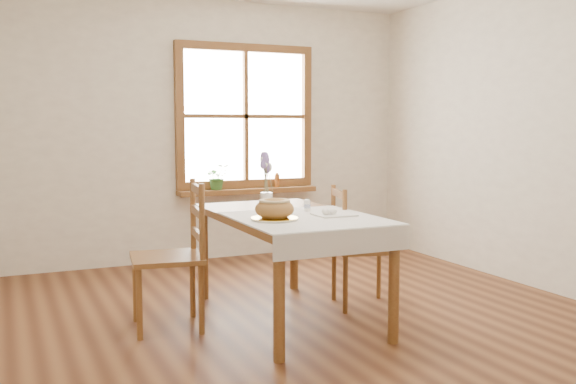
% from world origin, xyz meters
% --- Properties ---
extents(ground, '(5.00, 5.00, 0.00)m').
position_xyz_m(ground, '(0.00, 0.00, 0.00)').
color(ground, brown).
rests_on(ground, ground).
extents(room_walls, '(4.60, 5.10, 2.65)m').
position_xyz_m(room_walls, '(0.00, 0.00, 1.71)').
color(room_walls, white).
rests_on(room_walls, ground).
extents(window, '(1.46, 0.08, 1.46)m').
position_xyz_m(window, '(0.50, 2.47, 1.45)').
color(window, brown).
rests_on(window, ground).
extents(window_sill, '(1.46, 0.20, 0.05)m').
position_xyz_m(window_sill, '(0.50, 2.40, 0.69)').
color(window_sill, brown).
rests_on(window_sill, ground).
extents(dining_table, '(0.90, 1.60, 0.75)m').
position_xyz_m(dining_table, '(0.00, 0.30, 0.66)').
color(dining_table, brown).
rests_on(dining_table, ground).
extents(table_linen, '(0.91, 0.99, 0.01)m').
position_xyz_m(table_linen, '(0.00, -0.00, 0.76)').
color(table_linen, white).
rests_on(table_linen, dining_table).
extents(chair_left, '(0.54, 0.52, 0.99)m').
position_xyz_m(chair_left, '(-0.83, 0.44, 0.50)').
color(chair_left, brown).
rests_on(chair_left, ground).
extents(chair_right, '(0.54, 0.52, 0.90)m').
position_xyz_m(chair_right, '(0.65, 0.37, 0.45)').
color(chair_right, brown).
rests_on(chair_right, ground).
extents(bread_plate, '(0.38, 0.38, 0.02)m').
position_xyz_m(bread_plate, '(-0.24, -0.01, 0.77)').
color(bread_plate, white).
rests_on(bread_plate, table_linen).
extents(bread_loaf, '(0.25, 0.25, 0.14)m').
position_xyz_m(bread_loaf, '(-0.24, -0.01, 0.84)').
color(bread_loaf, '#AA803C').
rests_on(bread_loaf, bread_plate).
extents(egg_napkin, '(0.26, 0.22, 0.01)m').
position_xyz_m(egg_napkin, '(0.21, 0.01, 0.77)').
color(egg_napkin, white).
rests_on(egg_napkin, table_linen).
extents(eggs, '(0.20, 0.18, 0.04)m').
position_xyz_m(eggs, '(0.21, 0.01, 0.79)').
color(eggs, white).
rests_on(eggs, egg_napkin).
extents(salt_shaker, '(0.06, 0.06, 0.09)m').
position_xyz_m(salt_shaker, '(-0.00, 0.35, 0.81)').
color(salt_shaker, white).
rests_on(salt_shaker, table_linen).
extents(pepper_shaker, '(0.05, 0.05, 0.09)m').
position_xyz_m(pepper_shaker, '(0.14, 0.28, 0.80)').
color(pepper_shaker, white).
rests_on(pepper_shaker, table_linen).
extents(flower_vase, '(0.11, 0.11, 0.10)m').
position_xyz_m(flower_vase, '(-0.01, 0.68, 0.80)').
color(flower_vase, white).
rests_on(flower_vase, dining_table).
extents(lavender_bouquet, '(0.16, 0.16, 0.31)m').
position_xyz_m(lavender_bouquet, '(-0.01, 0.68, 1.00)').
color(lavender_bouquet, '#6B5495').
rests_on(lavender_bouquet, flower_vase).
extents(potted_plant, '(0.26, 0.28, 0.20)m').
position_xyz_m(potted_plant, '(0.17, 2.40, 0.81)').
color(potted_plant, '#366C2B').
rests_on(potted_plant, window_sill).
extents(amber_bottle, '(0.07, 0.07, 0.15)m').
position_xyz_m(amber_bottle, '(0.82, 2.40, 0.79)').
color(amber_bottle, '#984F1C').
rests_on(amber_bottle, window_sill).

